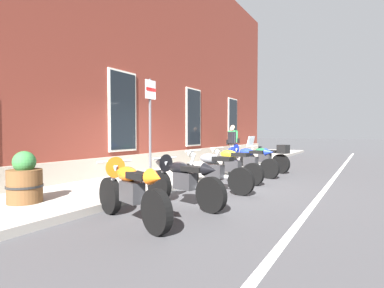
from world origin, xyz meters
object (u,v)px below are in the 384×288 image
(motorcycle_yellow_naked, at_px, (231,166))
(pedestrian_striped_shirt, at_px, (233,140))
(motorcycle_orange_sport, at_px, (128,187))
(motorcycle_blue_sport, at_px, (247,159))
(motorcycle_green_touring, at_px, (266,157))
(barrel_planter, at_px, (25,181))
(motorcycle_black_sport, at_px, (180,178))
(pedestrian_dark_jacket, at_px, (232,141))
(parking_sign, at_px, (150,118))
(motorcycle_grey_naked, at_px, (212,171))

(motorcycle_yellow_naked, distance_m, pedestrian_striped_shirt, 6.97)
(motorcycle_orange_sport, relative_size, motorcycle_blue_sport, 0.98)
(motorcycle_green_touring, relative_size, barrel_planter, 2.12)
(motorcycle_black_sport, bearing_deg, pedestrian_dark_jacket, 16.35)
(motorcycle_black_sport, relative_size, pedestrian_striped_shirt, 1.21)
(motorcycle_orange_sport, relative_size, parking_sign, 0.79)
(motorcycle_orange_sport, distance_m, pedestrian_dark_jacket, 10.22)
(motorcycle_grey_naked, height_order, pedestrian_dark_jacket, pedestrian_dark_jacket)
(motorcycle_green_touring, distance_m, barrel_planter, 7.96)
(motorcycle_grey_naked, xyz_separation_m, motorcycle_blue_sport, (2.89, 0.15, 0.08))
(motorcycle_blue_sport, distance_m, parking_sign, 4.05)
(motorcycle_orange_sport, bearing_deg, motorcycle_blue_sport, 1.29)
(motorcycle_orange_sport, height_order, pedestrian_striped_shirt, pedestrian_striped_shirt)
(motorcycle_black_sport, bearing_deg, parking_sign, 59.48)
(motorcycle_orange_sport, bearing_deg, motorcycle_grey_naked, -0.41)
(motorcycle_orange_sport, height_order, barrel_planter, barrel_planter)
(motorcycle_grey_naked, distance_m, motorcycle_blue_sport, 2.90)
(motorcycle_orange_sport, height_order, motorcycle_black_sport, motorcycle_orange_sport)
(pedestrian_striped_shirt, relative_size, parking_sign, 0.66)
(motorcycle_yellow_naked, bearing_deg, motorcycle_green_touring, -2.91)
(parking_sign, bearing_deg, barrel_planter, 159.40)
(motorcycle_blue_sport, bearing_deg, motorcycle_black_sport, -176.66)
(motorcycle_yellow_naked, xyz_separation_m, parking_sign, (-2.22, 1.13, 1.29))
(parking_sign, distance_m, barrel_planter, 2.96)
(motorcycle_black_sport, height_order, motorcycle_yellow_naked, motorcycle_yellow_naked)
(motorcycle_green_touring, bearing_deg, motorcycle_orange_sport, 179.41)
(motorcycle_grey_naked, bearing_deg, pedestrian_dark_jacket, 19.05)
(motorcycle_green_touring, bearing_deg, pedestrian_dark_jacket, 42.69)
(motorcycle_green_touring, bearing_deg, motorcycle_grey_naked, 179.29)
(pedestrian_striped_shirt, xyz_separation_m, parking_sign, (-8.65, -1.48, 0.70))
(pedestrian_striped_shirt, height_order, barrel_planter, pedestrian_striped_shirt)
(pedestrian_striped_shirt, bearing_deg, parking_sign, -170.29)
(motorcycle_blue_sport, distance_m, pedestrian_striped_shirt, 5.58)
(motorcycle_grey_naked, height_order, motorcycle_blue_sport, motorcycle_blue_sport)
(motorcycle_blue_sport, bearing_deg, barrel_planter, 162.04)
(pedestrian_dark_jacket, bearing_deg, motorcycle_yellow_naked, -157.45)
(pedestrian_striped_shirt, bearing_deg, motorcycle_green_touring, -141.94)
(motorcycle_grey_naked, height_order, motorcycle_yellow_naked, motorcycle_yellow_naked)
(motorcycle_yellow_naked, bearing_deg, motorcycle_grey_naked, -176.15)
(motorcycle_black_sport, relative_size, motorcycle_green_touring, 1.01)
(barrel_planter, bearing_deg, parking_sign, -20.60)
(pedestrian_dark_jacket, distance_m, pedestrian_striped_shirt, 0.91)
(motorcycle_grey_naked, relative_size, motorcycle_blue_sport, 1.06)
(motorcycle_yellow_naked, xyz_separation_m, pedestrian_dark_jacket, (5.57, 2.31, 0.52))
(motorcycle_green_touring, height_order, barrel_planter, motorcycle_green_touring)
(motorcycle_black_sport, distance_m, pedestrian_dark_jacket, 8.96)
(motorcycle_yellow_naked, xyz_separation_m, motorcycle_blue_sport, (1.49, 0.06, 0.08))
(motorcycle_yellow_naked, bearing_deg, pedestrian_dark_jacket, 22.55)
(motorcycle_yellow_naked, bearing_deg, parking_sign, 153.02)
(motorcycle_blue_sport, bearing_deg, motorcycle_green_touring, -8.27)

